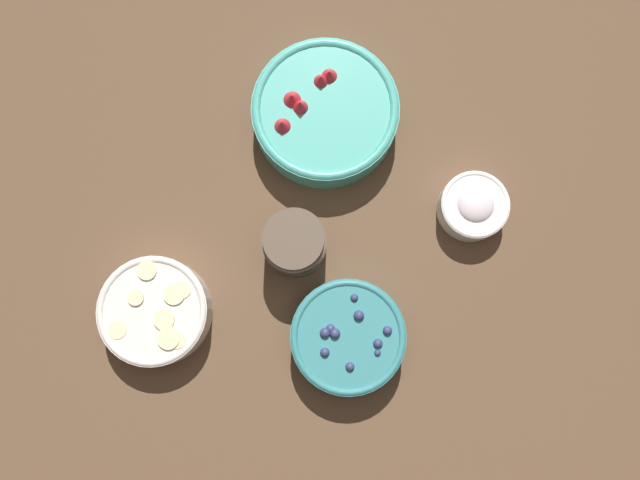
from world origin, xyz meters
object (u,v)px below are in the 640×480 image
(bowl_strawberries, at_px, (325,112))
(bowl_blueberries, at_px, (348,337))
(jar_chocolate, at_px, (295,244))
(bowl_bananas, at_px, (155,311))
(bowl_cream, at_px, (473,206))

(bowl_strawberries, xyz_separation_m, bowl_blueberries, (0.23, 0.26, -0.00))
(jar_chocolate, bearing_deg, bowl_strawberries, -149.49)
(bowl_bananas, bearing_deg, bowl_cream, 151.26)
(bowl_bananas, bearing_deg, bowl_blueberries, 125.39)
(bowl_strawberries, bearing_deg, bowl_blueberries, 48.38)
(bowl_strawberries, height_order, bowl_cream, bowl_strawberries)
(bowl_bananas, distance_m, bowl_cream, 0.52)
(bowl_blueberries, bearing_deg, jar_chocolate, -107.33)
(bowl_bananas, relative_size, jar_chocolate, 1.70)
(bowl_cream, xyz_separation_m, jar_chocolate, (0.23, -0.16, 0.01))
(bowl_bananas, height_order, bowl_cream, same)
(bowl_strawberries, xyz_separation_m, jar_chocolate, (0.19, 0.11, 0.01))
(bowl_bananas, xyz_separation_m, jar_chocolate, (-0.22, 0.09, 0.01))
(bowl_bananas, relative_size, bowl_cream, 1.56)
(bowl_bananas, xyz_separation_m, bowl_cream, (-0.45, 0.25, -0.00))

